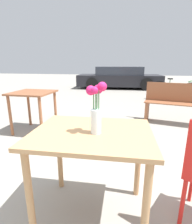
# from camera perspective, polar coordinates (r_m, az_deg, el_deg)

# --- Properties ---
(ground_plane) EXTENTS (40.00, 40.00, 0.00)m
(ground_plane) POSITION_cam_1_polar(r_m,az_deg,el_deg) (1.74, -1.11, -30.03)
(ground_plane) COLOR gray
(table_front) EXTENTS (0.93, 0.76, 0.75)m
(table_front) POSITION_cam_1_polar(r_m,az_deg,el_deg) (1.36, -1.25, -10.94)
(table_front) COLOR tan
(table_front) RESTS_ON ground_plane
(flower_vase) EXTENTS (0.15, 0.13, 0.37)m
(flower_vase) POSITION_cam_1_polar(r_m,az_deg,el_deg) (1.22, 0.05, 0.77)
(flower_vase) COLOR silver
(flower_vase) RESTS_ON table_front
(bench_near) EXTENTS (1.79, 0.67, 0.85)m
(bench_near) POSITION_cam_1_polar(r_m,az_deg,el_deg) (4.12, 28.02, 2.79)
(bench_near) COLOR brown
(bench_near) RESTS_ON ground_plane
(table_back) EXTENTS (0.71, 0.70, 0.75)m
(table_back) POSITION_cam_1_polar(r_m,az_deg,el_deg) (3.40, -19.87, 3.91)
(table_back) COLOR brown
(table_back) RESTS_ON ground_plane
(bicycle) EXTENTS (1.51, 0.77, 0.78)m
(bicycle) POSITION_cam_1_polar(r_m,az_deg,el_deg) (6.48, 24.23, 6.18)
(bicycle) COLOR black
(bicycle) RESTS_ON ground_plane
(parked_car) EXTENTS (4.41, 2.09, 1.11)m
(parked_car) POSITION_cam_1_polar(r_m,az_deg,el_deg) (9.49, 7.55, 11.02)
(parked_car) COLOR black
(parked_car) RESTS_ON ground_plane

